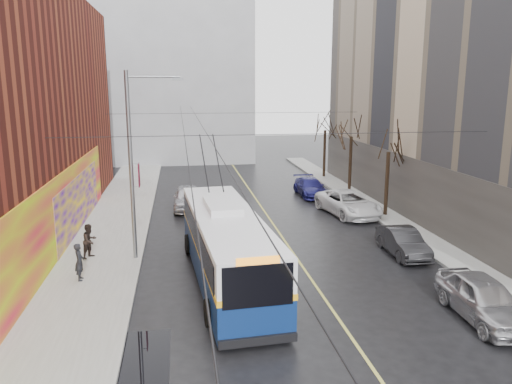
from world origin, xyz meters
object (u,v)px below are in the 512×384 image
Objects in this scene: streetlight_pole at (134,161)px; parked_car_d at (310,187)px; tree_near at (389,140)px; tree_mid at (352,126)px; parked_car_b at (403,242)px; parked_car_c at (348,203)px; following_car at (188,198)px; parked_car_a at (483,299)px; pedestrian_a at (79,262)px; trolleybus at (226,245)px; pedestrian_b at (90,241)px; tree_far at (325,122)px.

streetlight_pole reaches higher than parked_car_d.
tree_near is 7.01m from tree_mid.
parked_car_c reaches higher than parked_car_b.
parked_car_d is (11.94, 12.78, -4.18)m from streetlight_pole.
parked_car_b is 0.88× the size of parked_car_d.
parked_car_a is at bearing -59.62° from following_car.
streetlight_pole is 1.95× the size of parked_car_d.
pedestrian_a is (-15.17, -9.38, 0.18)m from parked_car_c.
parked_car_c is (8.94, 10.07, -0.83)m from trolleybus.
tree_far is at bearing -7.66° from pedestrian_b.
parked_car_c is at bearing 159.84° from tree_near.
following_car reaches higher than parked_car_b.
trolleybus is 2.21× the size of parked_car_c.
tree_far is 9.07m from parked_car_d.
streetlight_pole is at bearing 176.21° from parked_car_b.
trolleybus is 2.68× the size of parked_car_d.
tree_far is 28.80m from pedestrian_a.
tree_near is 0.97× the size of tree_far.
trolleybus is 7.62× the size of pedestrian_a.
tree_mid is 1.44× the size of parked_car_a.
streetlight_pole is 1.92× the size of following_car.
parked_car_a is at bearing -32.92° from streetlight_pole.
parked_car_a is at bearing -115.35° from pedestrian_a.
tree_near reaches higher than pedestrian_a.
tree_near is (15.14, 6.00, 0.13)m from streetlight_pole.
pedestrian_b is at bearing -144.02° from tree_mid.
tree_mid reaches higher than tree_near.
parked_car_c is (12.91, 6.82, -4.07)m from streetlight_pole.
parked_car_a is 15.10m from parked_car_c.
tree_far is 1.61× the size of parked_car_b.
parked_car_a is at bearing -88.23° from parked_car_d.
following_car is at bearing 7.23° from pedestrian_b.
parked_car_d is 18.93m from pedestrian_b.
tree_near is at bearing -29.66° from parked_car_c.
pedestrian_b reaches higher than following_car.
trolleybus is 6.30m from pedestrian_a.
following_car is (2.55, 10.00, -4.05)m from streetlight_pole.
parked_car_d is at bearing 95.89° from parked_car_b.
tree_far is at bearing 65.54° from parked_car_d.
tree_far is 26.62m from pedestrian_b.
parked_car_c is 6.05m from parked_car_d.
streetlight_pole is at bearing -133.59° from parked_car_d.
parked_car_a is 0.83× the size of parked_car_c.
pedestrian_b is at bearing 152.57° from parked_car_a.
parked_car_d is at bearing 17.62° from following_car.
following_car reaches higher than parked_car_a.
pedestrian_a is (-6.23, 0.68, -0.65)m from trolleybus.
streetlight_pole is 13.69m from parked_car_b.
pedestrian_a is (-17.40, -22.57, -4.18)m from tree_far.
parked_car_d is 20.91m from pedestrian_a.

